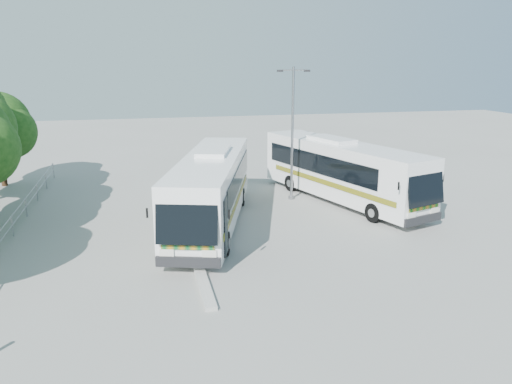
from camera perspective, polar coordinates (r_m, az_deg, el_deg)
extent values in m
plane|color=gray|center=(22.05, -1.43, -5.64)|extent=(100.00, 100.00, 0.00)
cube|color=#B2B2AD|center=(23.58, -7.93, -4.21)|extent=(0.40, 16.00, 0.15)
cylinder|color=gray|center=(25.81, -25.72, -1.86)|extent=(0.06, 22.00, 0.06)
cylinder|color=gray|center=(25.92, -25.63, -2.71)|extent=(0.06, 22.00, 0.06)
cylinder|color=gray|center=(35.46, -22.37, 1.97)|extent=(0.06, 0.06, 1.00)
cylinder|color=#382314|center=(35.16, -27.02, 2.84)|extent=(0.36, 0.36, 2.77)
sphere|color=#153C10|center=(34.18, -26.39, 6.16)|extent=(3.28, 3.28, 3.28)
cube|color=white|center=(23.80, -5.11, 0.51)|extent=(5.78, 12.02, 3.00)
cube|color=black|center=(18.08, -7.93, -3.01)|extent=(2.30, 1.09, 1.91)
cube|color=black|center=(24.49, -7.82, 1.73)|extent=(2.79, 9.06, 1.08)
cube|color=black|center=(24.12, -1.98, 1.66)|extent=(2.79, 9.06, 1.08)
cube|color=#0C5627|center=(23.88, -8.16, -0.94)|extent=(2.99, 9.81, 0.28)
cylinder|color=black|center=(20.81, -9.65, -5.68)|extent=(0.57, 1.03, 0.98)
cylinder|color=black|center=(20.42, -3.53, -5.89)|extent=(0.57, 1.03, 0.98)
cylinder|color=black|center=(27.51, -6.30, -0.47)|extent=(0.57, 1.03, 0.98)
cylinder|color=black|center=(27.22, -1.68, -0.55)|extent=(0.57, 1.03, 0.98)
cube|color=white|center=(28.17, 9.74, 2.55)|extent=(5.85, 11.82, 2.96)
cube|color=black|center=(24.09, 18.82, 0.76)|extent=(2.26, 1.10, 1.88)
cube|color=black|center=(27.77, 7.06, 3.24)|extent=(2.87, 8.89, 1.07)
cube|color=black|center=(29.33, 10.87, 3.70)|extent=(2.87, 8.89, 1.07)
cube|color=#0D6111|center=(27.30, 8.11, 1.02)|extent=(3.09, 9.62, 0.27)
cylinder|color=black|center=(25.09, 13.30, -2.31)|extent=(0.57, 1.01, 0.97)
cylinder|color=black|center=(26.62, 16.70, -1.56)|extent=(0.57, 1.01, 0.97)
cylinder|color=black|center=(30.35, 4.02, 1.02)|extent=(0.57, 1.01, 0.97)
cylinder|color=black|center=(31.63, 7.28, 1.50)|extent=(0.57, 1.01, 0.97)
cylinder|color=gray|center=(27.91, 4.18, 6.52)|extent=(0.16, 0.16, 7.39)
cylinder|color=gray|center=(27.62, 4.32, 13.74)|extent=(1.48, 0.22, 0.07)
cube|color=black|center=(27.49, 2.76, 13.66)|extent=(0.34, 0.20, 0.11)
cube|color=black|center=(27.78, 5.85, 13.62)|extent=(0.34, 0.20, 0.11)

